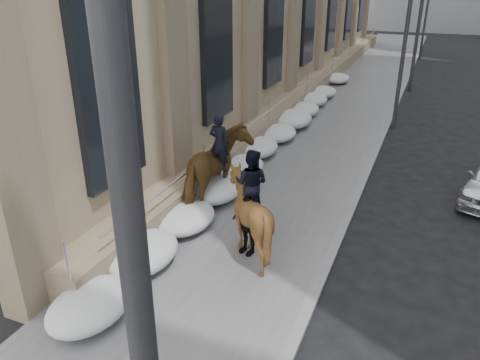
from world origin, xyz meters
name	(u,v)px	position (x,y,z in m)	size (l,w,h in m)	color
ground	(198,283)	(0.00, 0.00, 0.00)	(140.00, 140.00, 0.00)	black
sidewalk	(310,146)	(0.00, 10.00, 0.06)	(5.00, 80.00, 0.12)	#57575A
curb	(375,154)	(2.62, 10.00, 0.06)	(0.24, 80.00, 0.12)	slate
streetlight_near	(119,321)	(2.74, -6.00, 4.58)	(1.71, 0.24, 8.00)	#2D2D30
streetlight_mid	(403,24)	(2.74, 14.00, 4.58)	(1.71, 0.24, 8.00)	#2D2D30
streetlight_far	(426,0)	(2.74, 34.00, 4.58)	(1.71, 0.24, 8.00)	#2D2D30
traffic_signal	(402,21)	(2.07, 22.00, 4.00)	(4.10, 0.22, 6.00)	#2D2D30
snow_bank	(262,146)	(-1.42, 8.11, 0.47)	(1.70, 18.10, 0.76)	silver
mounted_horse_left	(217,169)	(-1.14, 3.56, 1.32)	(1.36, 2.80, 2.81)	#563A1A
mounted_horse_right	(249,212)	(0.67, 1.52, 1.26)	(1.74, 1.94, 2.70)	#4E3116
pedestrian	(248,224)	(0.64, 1.50, 0.92)	(0.94, 0.39, 1.60)	black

